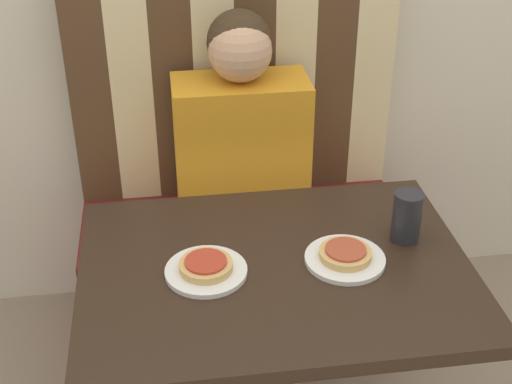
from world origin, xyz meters
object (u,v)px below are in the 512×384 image
object	(u,v)px
person	(241,125)
drinking_cup	(407,217)
plate_left	(206,271)
pizza_left	(206,265)
plate_right	(345,259)
pizza_right	(345,253)

from	to	relation	value
person	drinking_cup	xyz separation A→B (m)	(0.33, -0.59, 0.01)
plate_left	person	bearing A→B (deg)	76.17
pizza_left	drinking_cup	size ratio (longest dim) A/B	0.96
person	plate_right	bearing A→B (deg)	-76.17
plate_right	pizza_left	distance (m)	0.32
plate_left	drinking_cup	size ratio (longest dim) A/B	1.47
plate_left	pizza_left	bearing A→B (deg)	-90.00
pizza_left	person	bearing A→B (deg)	76.17
person	plate_left	size ratio (longest dim) A/B	3.54
plate_right	pizza_left	bearing A→B (deg)	-180.00
plate_left	pizza_right	xyz separation A→B (m)	(0.32, -0.00, 0.02)
plate_right	pizza_left	size ratio (longest dim) A/B	1.54
plate_left	drinking_cup	bearing A→B (deg)	8.12
plate_right	pizza_left	xyz separation A→B (m)	(-0.32, -0.00, 0.02)
person	pizza_left	world-z (taller)	person
person	drinking_cup	distance (m)	0.67
person	drinking_cup	world-z (taller)	person
person	plate_left	distance (m)	0.68
person	pizza_left	distance (m)	0.68
pizza_left	drinking_cup	xyz separation A→B (m)	(0.49, 0.07, 0.04)
person	plate_left	world-z (taller)	person
plate_left	pizza_right	size ratio (longest dim) A/B	1.54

